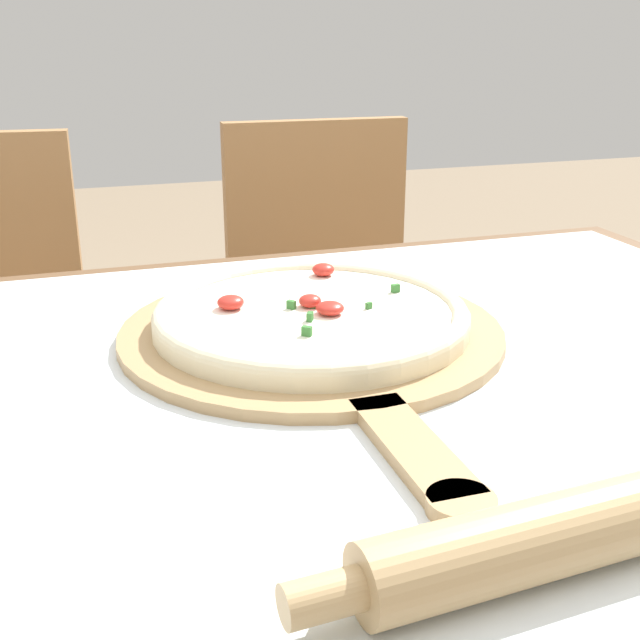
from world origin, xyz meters
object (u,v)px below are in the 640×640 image
Objects in this scene: pizza_peel at (316,337)px; rolling_pin at (625,516)px; chair_right at (328,309)px; pizza at (311,315)px.

pizza_peel is 0.41m from rolling_pin.
rolling_pin reaches higher than pizza_peel.
pizza_peel is 0.80m from chair_right.
chair_right is (0.25, 0.71, -0.26)m from pizza.
chair_right is (0.25, 0.72, -0.24)m from pizza_peel.
chair_right is at bearing 70.21° from pizza.
pizza is 0.73× the size of rolling_pin.
pizza_peel is at bearing 101.05° from rolling_pin.
pizza is 0.79m from chair_right.
rolling_pin is at bearing -79.36° from pizza.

